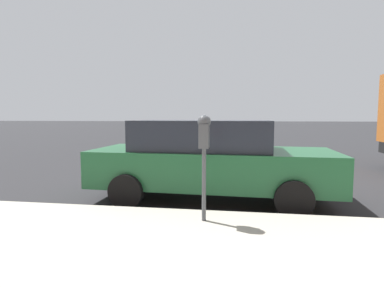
# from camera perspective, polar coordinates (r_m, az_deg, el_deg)

# --- Properties ---
(ground_plane) EXTENTS (220.00, 220.00, 0.00)m
(ground_plane) POSITION_cam_1_polar(r_m,az_deg,el_deg) (7.08, 3.84, -8.46)
(ground_plane) COLOR #2B2B2D
(parking_meter) EXTENTS (0.21, 0.19, 1.52)m
(parking_meter) POSITION_cam_1_polar(r_m,az_deg,el_deg) (4.22, 2.32, 0.70)
(parking_meter) COLOR #4C5156
(parking_meter) RESTS_ON sidewalk
(car_green) EXTENTS (2.11, 4.76, 1.60)m
(car_green) POSITION_cam_1_polar(r_m,az_deg,el_deg) (6.01, 3.32, -2.82)
(car_green) COLOR #1E5B33
(car_green) RESTS_ON ground_plane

